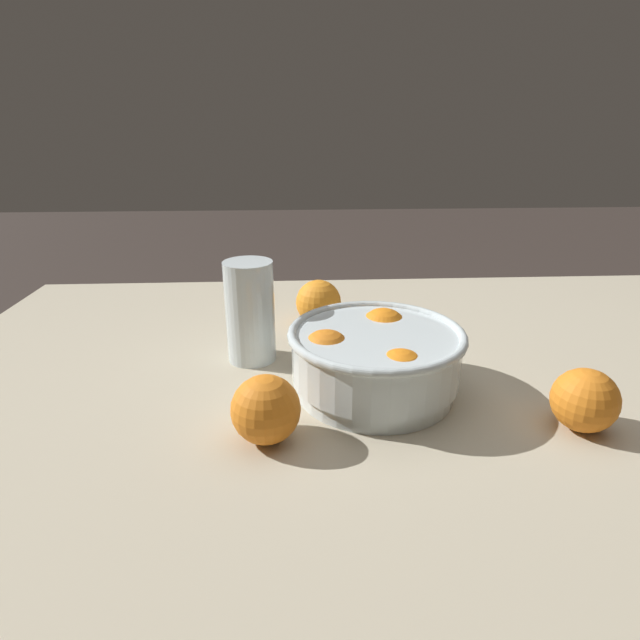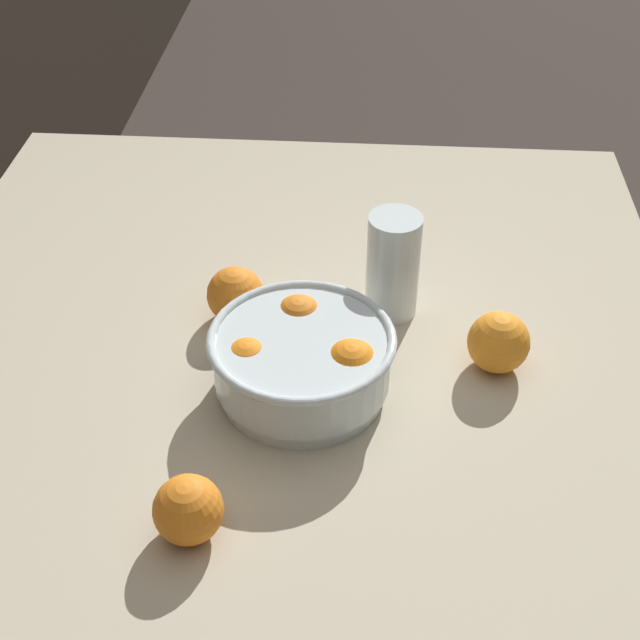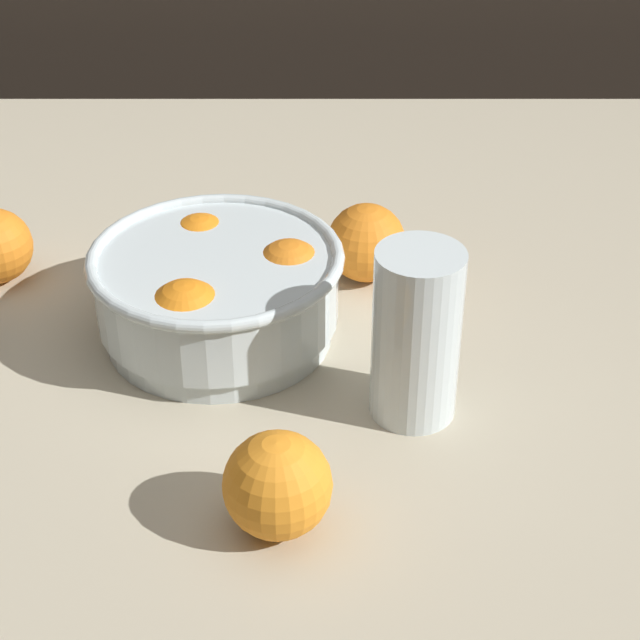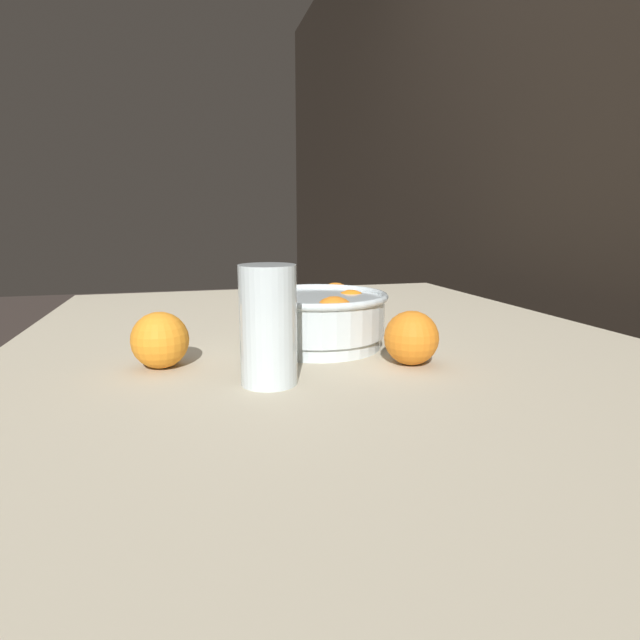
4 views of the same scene
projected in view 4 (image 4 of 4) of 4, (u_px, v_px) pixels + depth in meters
The scene contains 6 objects.
dining_table at pixel (328, 373), 0.91m from camera, with size 1.43×1.11×0.72m.
fruit_bowl at pixel (318, 317), 0.84m from camera, with size 0.24×0.24×0.10m.
juice_glass at pixel (268, 330), 0.65m from camera, with size 0.07×0.07×0.16m.
orange_loose_near_bowl at pixel (160, 340), 0.72m from camera, with size 0.08×0.08×0.08m, color orange.
orange_loose_front at pixel (336, 300), 1.10m from camera, with size 0.08×0.08×0.08m, color orange.
orange_loose_aside at pixel (411, 338), 0.74m from camera, with size 0.08×0.08×0.08m, color orange.
Camera 4 is at (0.84, -0.24, 0.93)m, focal length 28.00 mm.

